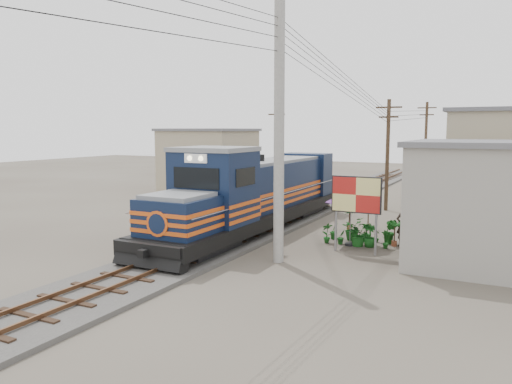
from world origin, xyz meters
The scene contains 16 objects.
ground centered at (0.00, 0.00, 0.00)m, with size 120.00×120.00×0.00m, color #473F35.
ballast centered at (0.00, 10.00, 0.08)m, with size 3.60×70.00×0.16m, color #595651.
track centered at (0.00, 10.00, 0.26)m, with size 1.15×70.00×0.12m.
locomotive centered at (0.00, 4.41, 1.83)m, with size 3.15×17.16×4.25m.
utility_pole_main centered at (3.50, -0.50, 5.00)m, with size 0.40×0.40×10.00m.
wooden_pole_mid centered at (4.50, 14.00, 3.68)m, with size 1.60×0.24×7.00m.
wooden_pole_far centered at (4.80, 28.00, 3.93)m, with size 1.60×0.24×7.50m.
wooden_pole_left centered at (-5.00, 18.00, 3.68)m, with size 1.60×0.24×7.00m.
power_lines centered at (-0.14, 8.49, 7.56)m, with size 9.65×19.00×3.30m.
shophouse_front centered at (11.50, 3.00, 2.36)m, with size 7.35×6.30×4.70m.
shophouse_back centered at (11.00, 22.00, 2.11)m, with size 6.30×6.30×4.20m.
shophouse_left centered at (-10.00, 16.00, 2.61)m, with size 6.30×6.30×5.20m.
billboard centered at (5.79, 2.18, 2.37)m, with size 2.09×0.18×3.22m.
market_umbrella centered at (5.20, 3.48, 2.21)m, with size 2.89×2.89×2.51m.
vendor centered at (7.35, 4.42, 0.93)m, with size 0.68×0.45×1.86m, color black.
plant_nursery centered at (5.51, 4.06, 0.51)m, with size 3.20×2.34×1.14m.
Camera 1 is at (11.25, -17.81, 5.13)m, focal length 35.00 mm.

